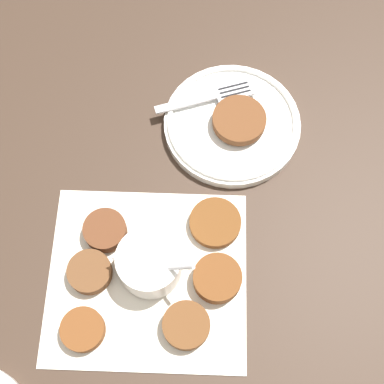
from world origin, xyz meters
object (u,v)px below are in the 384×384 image
(serving_plate, at_px, (232,123))
(sauce_bowl, at_px, (150,264))
(fritter_on_plate, at_px, (239,120))
(fork, at_px, (215,95))

(serving_plate, bearing_deg, sauce_bowl, 65.35)
(fritter_on_plate, distance_m, fork, 0.06)
(fork, bearing_deg, serving_plate, 124.50)
(fritter_on_plate, height_order, fork, fritter_on_plate)
(serving_plate, relative_size, fritter_on_plate, 2.59)
(fork, bearing_deg, sauce_bowl, 73.94)
(serving_plate, relative_size, fork, 1.35)
(sauce_bowl, xyz_separation_m, serving_plate, (-0.10, -0.22, -0.02))
(serving_plate, xyz_separation_m, fork, (0.03, -0.04, 0.01))
(sauce_bowl, height_order, fork, sauce_bowl)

